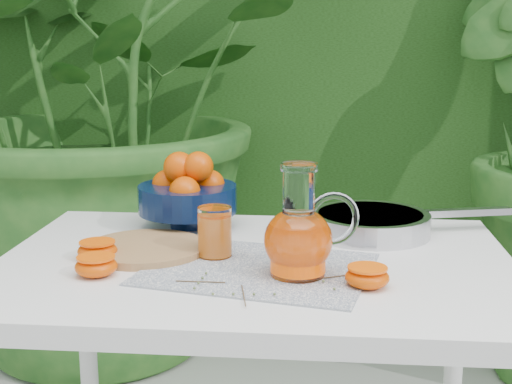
# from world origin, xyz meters

# --- Properties ---
(hedge_backdrop) EXTENTS (8.00, 1.65, 2.50)m
(hedge_backdrop) POSITION_xyz_m (0.06, 2.06, 1.19)
(hedge_backdrop) COLOR #1D4012
(hedge_backdrop) RESTS_ON ground
(potted_plant_left) EXTENTS (2.74, 2.74, 2.02)m
(potted_plant_left) POSITION_xyz_m (-0.70, 1.27, 1.01)
(potted_plant_left) COLOR #23591E
(potted_plant_left) RESTS_ON ground
(white_table) EXTENTS (1.00, 0.70, 0.75)m
(white_table) POSITION_xyz_m (-0.03, -0.04, 0.67)
(white_table) COLOR white
(white_table) RESTS_ON ground
(placemat) EXTENTS (0.46, 0.39, 0.00)m
(placemat) POSITION_xyz_m (-0.02, -0.10, 0.75)
(placemat) COLOR #0B1B3E
(placemat) RESTS_ON white_table
(cutting_board) EXTENTS (0.28, 0.28, 0.02)m
(cutting_board) POSITION_xyz_m (-0.25, -0.02, 0.76)
(cutting_board) COLOR #9F7F47
(cutting_board) RESTS_ON white_table
(fruit_bowl) EXTENTS (0.24, 0.24, 0.18)m
(fruit_bowl) POSITION_xyz_m (-0.20, 0.19, 0.83)
(fruit_bowl) COLOR black
(fruit_bowl) RESTS_ON white_table
(juice_pitcher) EXTENTS (0.19, 0.15, 0.20)m
(juice_pitcher) POSITION_xyz_m (0.06, -0.14, 0.82)
(juice_pitcher) COLOR white
(juice_pitcher) RESTS_ON white_table
(juice_tumbler) EXTENTS (0.07, 0.07, 0.10)m
(juice_tumbler) POSITION_xyz_m (-0.11, -0.04, 0.80)
(juice_tumbler) COLOR white
(juice_tumbler) RESTS_ON white_table
(saute_pan) EXTENTS (0.48, 0.32, 0.05)m
(saute_pan) POSITION_xyz_m (0.21, 0.16, 0.78)
(saute_pan) COLOR #B8B8BD
(saute_pan) RESTS_ON white_table
(orange_halves) EXTENTS (0.59, 0.19, 0.04)m
(orange_halves) POSITION_xyz_m (-0.15, -0.14, 0.77)
(orange_halves) COLOR #D94302
(orange_halves) RESTS_ON white_table
(thyme_sprigs) EXTENTS (0.30, 0.20, 0.01)m
(thyme_sprigs) POSITION_xyz_m (-0.01, -0.20, 0.76)
(thyme_sprigs) COLOR #503B24
(thyme_sprigs) RESTS_ON white_table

